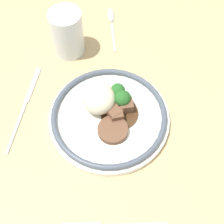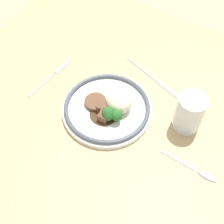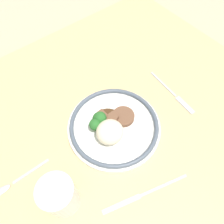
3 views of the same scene
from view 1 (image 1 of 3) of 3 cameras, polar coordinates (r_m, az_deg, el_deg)
The scene contains 6 objects.
ground_plane at distance 0.74m, azimuth -2.31°, elevation -0.01°, with size 8.00×8.00×0.00m, color tan.
dining_table at distance 0.72m, azimuth -2.37°, elevation 0.83°, with size 1.14×0.97×0.04m.
plate at distance 0.67m, azimuth -0.53°, elevation -0.31°, with size 0.26×0.26×0.07m.
juice_glass at distance 0.77m, azimuth -8.15°, elevation 13.92°, with size 0.08×0.08×0.11m.
knife at distance 0.72m, azimuth -15.58°, elevation 1.35°, with size 0.22×0.07×0.00m.
spoon at distance 0.87m, azimuth -0.12°, elevation 16.42°, with size 0.16×0.02×0.01m.
Camera 1 is at (-0.38, 0.01, 0.63)m, focal length 50.00 mm.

